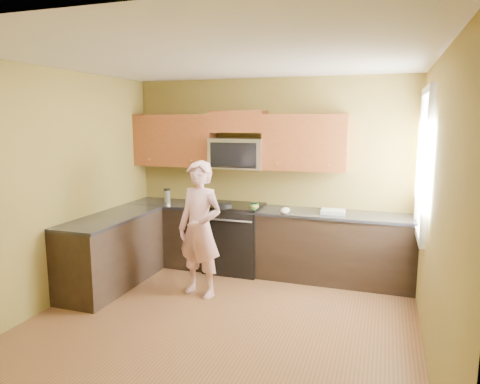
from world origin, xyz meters
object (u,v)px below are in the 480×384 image
at_px(stove, 235,238).
at_px(butter_tub, 254,209).
at_px(woman, 200,229).
at_px(travel_mug, 167,202).
at_px(microwave, 238,168).
at_px(frying_pan, 222,208).

relative_size(stove, butter_tub, 7.46).
bearing_deg(butter_tub, woman, -112.99).
bearing_deg(travel_mug, woman, -45.86).
bearing_deg(microwave, woman, -95.63).
distance_m(stove, microwave, 0.98).
height_order(woman, frying_pan, woman).
bearing_deg(stove, microwave, 90.00).
relative_size(woman, frying_pan, 3.43).
bearing_deg(stove, butter_tub, -6.22).
height_order(microwave, travel_mug, microwave).
bearing_deg(microwave, travel_mug, -174.16).
distance_m(stove, travel_mug, 1.16).
bearing_deg(travel_mug, frying_pan, -15.60).
xyz_separation_m(woman, travel_mug, (-0.96, 0.99, 0.10)).
distance_m(butter_tub, travel_mug, 1.36).
height_order(frying_pan, butter_tub, frying_pan).
distance_m(microwave, woman, 1.27).
height_order(stove, butter_tub, butter_tub).
relative_size(stove, microwave, 1.25).
height_order(microwave, woman, microwave).
relative_size(stove, woman, 0.58).
distance_m(frying_pan, travel_mug, 1.00).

